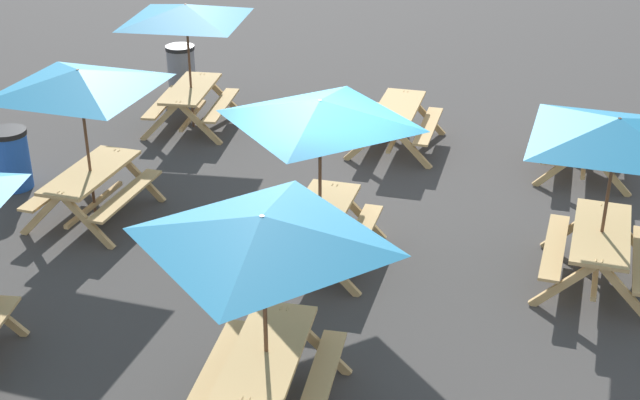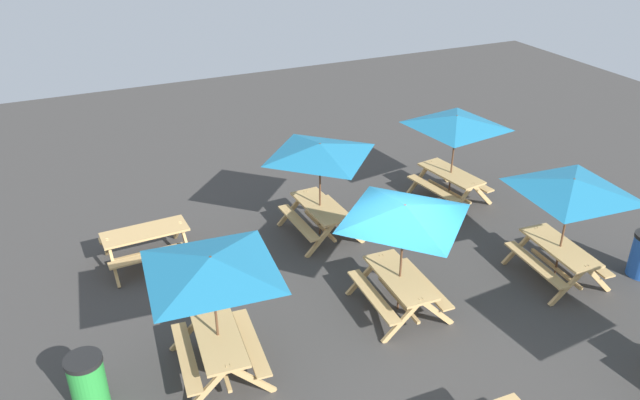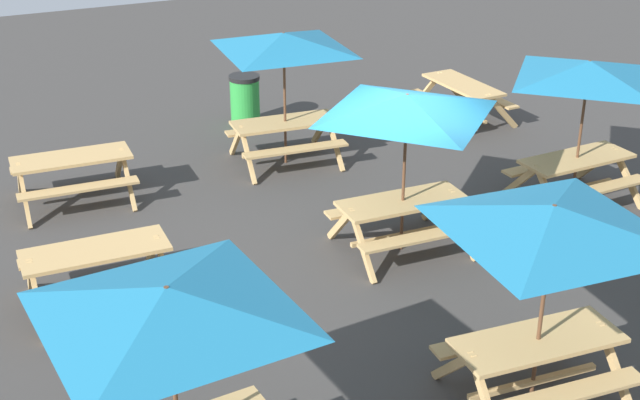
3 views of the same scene
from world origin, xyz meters
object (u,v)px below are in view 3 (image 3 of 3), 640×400
Objects in this scene: picnic_table_4 at (551,234)px; picnic_table_8 at (462,93)px; trash_bin_green at (245,100)px; picnic_table_1 at (169,320)px; picnic_table_7 at (96,263)px; picnic_table_6 at (73,169)px; picnic_table_2 at (587,81)px; picnic_table_0 at (406,116)px; picnic_table_3 at (284,51)px.

picnic_table_8 is at bearing 65.77° from picnic_table_4.
picnic_table_1 is at bearing -114.05° from trash_bin_green.
picnic_table_1 is 1.53× the size of picnic_table_7.
picnic_table_4 is at bearing -6.10° from picnic_table_1.
trash_bin_green is (3.68, 2.16, -0.07)m from picnic_table_6.
picnic_table_8 is (7.97, 7.56, -1.43)m from picnic_table_1.
picnic_table_8 is (0.49, 3.90, -1.43)m from picnic_table_2.
picnic_table_1 reaches higher than picnic_table_7.
picnic_table_1 is at bearing -90.69° from picnic_table_6.
picnic_table_8 is at bearing 6.84° from picnic_table_6.
trash_bin_green is (-0.17, 5.72, -1.49)m from picnic_table_0.
picnic_table_0 is 1.25× the size of picnic_table_8.
picnic_table_2 is at bearing 50.02° from picnic_table_4.
picnic_table_2 reaches higher than picnic_table_7.
picnic_table_3 is (-3.44, 3.41, 0.00)m from picnic_table_2.
picnic_table_2 is 4.18m from picnic_table_8.
picnic_table_8 is (7.88, 3.72, 0.00)m from picnic_table_7.
picnic_table_7 is (0.09, 3.84, -1.43)m from picnic_table_1.
picnic_table_6 is (0.42, 7.02, -1.43)m from picnic_table_1.
picnic_table_4 is 1.53× the size of picnic_table_7.
picnic_table_7 is 8.71m from picnic_table_8.
trash_bin_green is at bearing 61.30° from picnic_table_1.
picnic_table_3 is at bearing 41.08° from picnic_table_7.
picnic_table_4 is at bearing 148.97° from picnic_table_8.
picnic_table_4 is (-0.43, -3.55, 0.00)m from picnic_table_0.
picnic_table_4 is at bearing -61.65° from picnic_table_6.
picnic_table_0 reaches higher than trash_bin_green.
picnic_table_6 is 1.00× the size of picnic_table_8.
picnic_table_8 is at bearing 11.60° from picnic_table_3.
picnic_table_1 reaches higher than picnic_table_6.
picnic_table_3 reaches higher than picnic_table_7.
picnic_table_3 is 2.88× the size of trash_bin_green.
picnic_table_0 is at bearing -178.53° from picnic_table_2.
picnic_table_1 is 11.08m from picnic_table_8.
picnic_table_6 is 7.57m from picnic_table_8.
trash_bin_green reaches higher than picnic_table_7.
picnic_table_8 is 4.20m from trash_bin_green.
picnic_table_0 is 3.23m from picnic_table_2.
trash_bin_green is at bearing 92.52° from picnic_table_4.
picnic_table_0 is at bearing -88.33° from trash_bin_green.
picnic_table_7 is 0.99× the size of picnic_table_8.
picnic_table_3 is (4.04, 7.08, 0.00)m from picnic_table_1.
picnic_table_4 is (3.83, -0.10, 0.00)m from picnic_table_1.
trash_bin_green reaches higher than picnic_table_8.
picnic_table_7 is at bearing -93.11° from picnic_table_6.
picnic_table_7 is at bearing -126.87° from trash_bin_green.
picnic_table_2 is (3.22, 0.21, 0.00)m from picnic_table_0.
picnic_table_2 is 4.85m from picnic_table_3.
picnic_table_8 is at bearing -22.60° from trash_bin_green.
picnic_table_1 is 1.51× the size of picnic_table_6.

